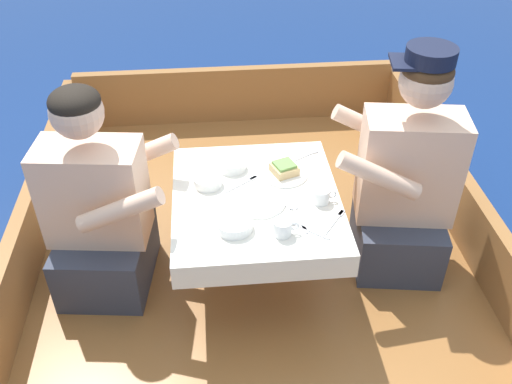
{
  "coord_description": "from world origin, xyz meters",
  "views": [
    {
      "loc": [
        -0.17,
        -1.78,
        2.09
      ],
      "look_at": [
        0.0,
        0.02,
        0.72
      ],
      "focal_mm": 40.0,
      "sensor_mm": 36.0,
      "label": 1
    }
  ],
  "objects_px": {
    "person_starboard": "(404,184)",
    "coffee_cup_port": "(283,227)",
    "sandwich": "(284,168)",
    "coffee_cup_starboard": "(321,195)",
    "person_port": "(100,213)"
  },
  "relations": [
    {
      "from": "person_port",
      "to": "coffee_cup_starboard",
      "type": "relative_size",
      "value": 9.53
    },
    {
      "from": "sandwich",
      "to": "coffee_cup_port",
      "type": "height_order",
      "value": "coffee_cup_port"
    },
    {
      "from": "person_starboard",
      "to": "coffee_cup_port",
      "type": "distance_m",
      "value": 0.64
    },
    {
      "from": "person_starboard",
      "to": "sandwich",
      "type": "bearing_deg",
      "value": 0.17
    },
    {
      "from": "sandwich",
      "to": "coffee_cup_starboard",
      "type": "xyz_separation_m",
      "value": [
        0.12,
        -0.2,
        -0.0
      ]
    },
    {
      "from": "coffee_cup_starboard",
      "to": "sandwich",
      "type": "bearing_deg",
      "value": 121.55
    },
    {
      "from": "sandwich",
      "to": "coffee_cup_starboard",
      "type": "distance_m",
      "value": 0.23
    },
    {
      "from": "coffee_cup_port",
      "to": "coffee_cup_starboard",
      "type": "bearing_deg",
      "value": 45.23
    },
    {
      "from": "coffee_cup_starboard",
      "to": "person_starboard",
      "type": "bearing_deg",
      "value": 17.45
    },
    {
      "from": "person_port",
      "to": "coffee_cup_starboard",
      "type": "bearing_deg",
      "value": 0.92
    },
    {
      "from": "person_port",
      "to": "coffee_cup_starboard",
      "type": "distance_m",
      "value": 0.9
    },
    {
      "from": "person_port",
      "to": "person_starboard",
      "type": "bearing_deg",
      "value": 8.2
    },
    {
      "from": "sandwich",
      "to": "coffee_cup_starboard",
      "type": "height_order",
      "value": "coffee_cup_starboard"
    },
    {
      "from": "person_starboard",
      "to": "coffee_cup_port",
      "type": "bearing_deg",
      "value": 36.76
    },
    {
      "from": "person_port",
      "to": "person_starboard",
      "type": "xyz_separation_m",
      "value": [
        1.27,
        0.02,
        0.04
      ]
    }
  ]
}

